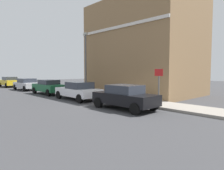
% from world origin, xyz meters
% --- Properties ---
extents(ground, '(80.00, 80.00, 0.00)m').
position_xyz_m(ground, '(0.00, 0.00, 0.00)').
color(ground, '#38383A').
extents(sidewalk, '(2.25, 30.00, 0.15)m').
position_xyz_m(sidewalk, '(2.08, 6.00, 0.07)').
color(sidewalk, gray).
rests_on(sidewalk, ground).
extents(corner_building, '(7.49, 10.11, 8.87)m').
position_xyz_m(corner_building, '(6.89, 3.05, 4.43)').
color(corner_building, olive).
rests_on(corner_building, ground).
extents(car_black, '(1.92, 4.09, 1.46)m').
position_xyz_m(car_black, '(-0.46, -1.24, 0.75)').
color(car_black, black).
rests_on(car_black, ground).
extents(car_white, '(2.04, 4.30, 1.43)m').
position_xyz_m(car_white, '(-0.28, 4.00, 0.73)').
color(car_white, silver).
rests_on(car_white, ground).
extents(car_green, '(1.81, 4.17, 1.43)m').
position_xyz_m(car_green, '(-0.29, 9.25, 0.75)').
color(car_green, '#195933').
rests_on(car_green, ground).
extents(car_silver, '(1.99, 4.28, 1.40)m').
position_xyz_m(car_silver, '(-0.26, 15.12, 0.74)').
color(car_silver, '#B7B7BC').
rests_on(car_silver, ground).
extents(car_yellow, '(1.89, 4.02, 1.46)m').
position_xyz_m(car_yellow, '(-0.35, 21.57, 0.76)').
color(car_yellow, gold).
rests_on(car_yellow, ground).
extents(utility_cabinet, '(0.46, 0.61, 1.15)m').
position_xyz_m(utility_cabinet, '(1.86, -0.40, 0.68)').
color(utility_cabinet, '#1E4C28').
rests_on(utility_cabinet, sidewalk).
extents(bollard_near_cabinet, '(0.14, 0.14, 1.04)m').
position_xyz_m(bollard_near_cabinet, '(1.96, 1.26, 0.70)').
color(bollard_near_cabinet, black).
rests_on(bollard_near_cabinet, sidewalk).
extents(street_sign, '(0.08, 0.60, 2.30)m').
position_xyz_m(street_sign, '(1.43, -2.36, 1.66)').
color(street_sign, '#59595B').
rests_on(street_sign, sidewalk).
extents(lamppost, '(0.20, 0.44, 5.72)m').
position_xyz_m(lamppost, '(1.98, 6.11, 3.30)').
color(lamppost, '#59595B').
rests_on(lamppost, sidewalk).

